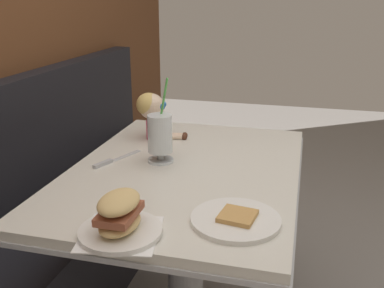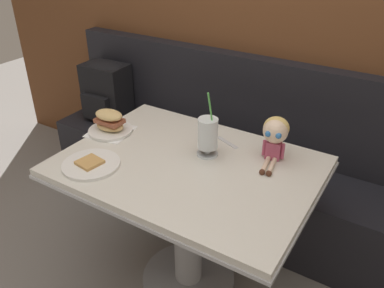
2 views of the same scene
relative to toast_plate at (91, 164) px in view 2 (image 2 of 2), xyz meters
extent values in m
cube|color=brown|center=(0.34, 1.11, 0.45)|extent=(4.40, 0.08, 2.40)
cube|color=black|center=(0.34, 0.83, -0.52)|extent=(2.60, 0.48, 0.45)
cube|color=black|center=(0.34, 1.02, -0.02)|extent=(2.60, 0.10, 0.55)
cube|color=silver|center=(0.34, 0.24, -0.02)|extent=(1.10, 0.80, 0.03)
cube|color=#B7BABF|center=(0.34, 0.24, -0.05)|extent=(1.11, 0.81, 0.02)
cylinder|color=#A5A8AD|center=(0.34, 0.24, -0.38)|extent=(0.14, 0.14, 0.65)
cylinder|color=gray|center=(0.34, 0.24, -0.73)|extent=(0.48, 0.48, 0.04)
cylinder|color=white|center=(0.00, 0.00, 0.00)|extent=(0.25, 0.25, 0.01)
cube|color=tan|center=(0.00, 0.00, 0.01)|extent=(0.11, 0.11, 0.01)
cylinder|color=silver|center=(0.38, 0.35, 0.00)|extent=(0.10, 0.10, 0.01)
cylinder|color=silver|center=(0.38, 0.35, 0.02)|extent=(0.03, 0.03, 0.03)
cylinder|color=silver|center=(0.38, 0.35, 0.10)|extent=(0.09, 0.09, 0.14)
cylinder|color=#E0DB6B|center=(0.38, 0.35, 0.09)|extent=(0.08, 0.08, 0.12)
cylinder|color=#51B74C|center=(0.40, 0.34, 0.20)|extent=(0.02, 0.05, 0.22)
cube|color=white|center=(-0.14, 0.28, -0.01)|extent=(0.23, 0.23, 0.00)
cylinder|color=white|center=(-0.14, 0.28, 0.00)|extent=(0.22, 0.22, 0.01)
ellipsoid|color=tan|center=(-0.14, 0.28, 0.03)|extent=(0.15, 0.10, 0.04)
cube|color=#995138|center=(-0.14, 0.28, 0.05)|extent=(0.14, 0.09, 0.02)
ellipsoid|color=tan|center=(-0.14, 0.28, 0.09)|extent=(0.15, 0.10, 0.04)
cube|color=silver|center=(0.41, 0.49, -0.01)|extent=(0.14, 0.07, 0.00)
cube|color=#B2B5BA|center=(0.29, 0.54, 0.00)|extent=(0.09, 0.05, 0.01)
cube|color=#B74C6B|center=(0.64, 0.47, 0.03)|extent=(0.07, 0.05, 0.08)
sphere|color=beige|center=(0.64, 0.47, 0.13)|extent=(0.11, 0.11, 0.11)
ellipsoid|color=#D8B766|center=(0.64, 0.48, 0.14)|extent=(0.13, 0.12, 0.10)
sphere|color=#2D6BB2|center=(0.63, 0.42, 0.14)|extent=(0.03, 0.03, 0.03)
sphere|color=#2D6BB2|center=(0.67, 0.43, 0.14)|extent=(0.03, 0.03, 0.03)
cylinder|color=beige|center=(0.64, 0.39, 0.00)|extent=(0.04, 0.12, 0.02)
cylinder|color=beige|center=(0.67, 0.39, 0.00)|extent=(0.04, 0.12, 0.02)
sphere|color=#4C2819|center=(0.65, 0.33, 0.00)|extent=(0.03, 0.03, 0.03)
sphere|color=#4C2819|center=(0.68, 0.34, 0.00)|extent=(0.03, 0.03, 0.03)
cylinder|color=#B74C6B|center=(0.60, 0.46, 0.04)|extent=(0.02, 0.02, 0.07)
cylinder|color=#B74C6B|center=(0.69, 0.48, 0.04)|extent=(0.02, 0.02, 0.07)
cube|color=black|center=(-0.70, 0.85, -0.11)|extent=(0.31, 0.21, 0.38)
cube|color=black|center=(-0.70, 0.73, -0.18)|extent=(0.21, 0.06, 0.17)
ellipsoid|color=black|center=(-0.70, 0.85, 0.07)|extent=(0.29, 0.20, 0.07)
camera|label=1|loc=(-1.08, -0.16, 0.59)|focal=41.31mm
camera|label=2|loc=(1.13, -1.00, 0.93)|focal=37.22mm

